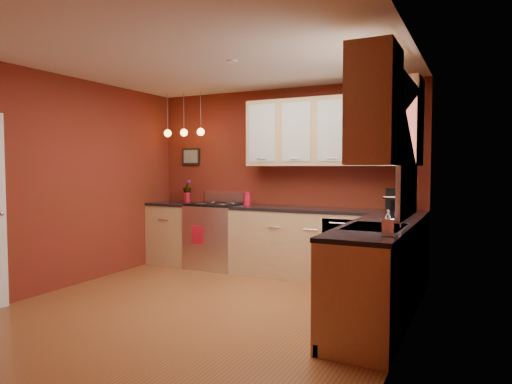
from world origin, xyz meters
The scene contains 26 objects.
floor centered at (0.00, 0.00, 0.00)m, with size 4.20×4.20×0.00m, color brown.
ceiling centered at (0.00, 0.00, 2.60)m, with size 4.00×4.20×0.02m, color beige.
wall_back centered at (0.00, 2.10, 1.30)m, with size 4.00×0.02×2.60m, color maroon.
wall_front centered at (0.00, -2.10, 1.30)m, with size 4.00×0.02×2.60m, color maroon.
wall_left centered at (-2.00, 0.00, 1.30)m, with size 0.02×4.20×2.60m, color maroon.
wall_right centered at (2.00, 0.00, 1.30)m, with size 0.02×4.20×2.60m, color maroon.
base_cabinets_back_left centered at (-1.65, 1.80, 0.45)m, with size 0.70×0.60×0.90m, color tan.
base_cabinets_back_right centered at (0.73, 1.80, 0.45)m, with size 2.54×0.60×0.90m, color tan.
base_cabinets_right centered at (1.70, 0.45, 0.45)m, with size 0.60×2.10×0.90m, color tan.
counter_back_left centered at (-1.65, 1.80, 0.92)m, with size 0.70×0.62×0.04m, color black.
counter_back_right centered at (0.73, 1.80, 0.92)m, with size 2.54×0.62×0.04m, color black.
counter_right centered at (1.70, 0.45, 0.92)m, with size 0.62×2.10×0.04m, color black.
gas_range centered at (-0.92, 1.80, 0.48)m, with size 0.76×0.64×1.11m.
dishwasher_front centered at (1.10, 1.51, 0.45)m, with size 0.60×0.02×0.80m, color silver.
sink centered at (1.70, 0.30, 0.92)m, with size 0.50×0.70×0.33m.
window centered at (1.97, 0.30, 1.69)m, with size 0.06×1.02×1.22m.
upper_cabinets_back centered at (0.60, 1.93, 1.95)m, with size 2.00×0.35×0.90m, color tan.
upper_cabinets_right centered at (1.82, 0.32, 1.95)m, with size 0.35×1.95×0.90m, color tan.
wall_picture centered at (-1.55, 2.08, 1.65)m, with size 0.32×0.03×0.26m, color black.
pendant_lights centered at (-1.45, 1.75, 2.01)m, with size 0.71×0.11×0.66m.
red_canister centered at (-0.44, 1.86, 1.03)m, with size 0.12×0.12×0.19m.
red_vase centered at (-1.51, 1.90, 1.02)m, with size 0.10×0.10×0.15m, color #AB1222.
flowers centered at (-1.51, 1.90, 1.18)m, with size 0.12×0.12×0.22m, color #AB1222.
coffee_maker centered at (1.61, 1.95, 1.07)m, with size 0.24×0.24×0.28m.
soap_pump centered at (1.91, -0.24, 1.04)m, with size 0.09×0.10×0.21m, color white.
dish_towel centered at (-1.04, 1.47, 0.52)m, with size 0.20×0.01×0.27m, color #AB1222.
Camera 1 is at (2.57, -3.92, 1.49)m, focal length 32.00 mm.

